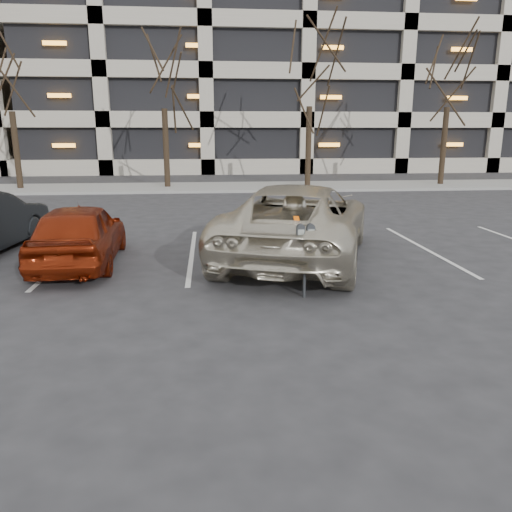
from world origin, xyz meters
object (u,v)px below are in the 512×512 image
object	(u,v)px
tree_c	(311,54)
tree_d	(452,57)
car_red	(79,234)
tree_a	(6,60)
suv_silver	(298,222)
tree_b	(162,57)
parking_meter	(305,243)

from	to	relation	value
tree_c	tree_d	distance (m)	7.00
car_red	tree_c	bearing A→B (deg)	-121.00
tree_a	suv_silver	distance (m)	18.72
suv_silver	tree_a	bearing A→B (deg)	-33.51
tree_b	tree_c	bearing A→B (deg)	0.00
tree_a	tree_b	size ratio (longest dim) A/B	0.96
tree_a	tree_d	xyz separation A→B (m)	(21.00, 0.00, 0.43)
tree_b	suv_silver	world-z (taller)	tree_b
tree_b	parking_meter	world-z (taller)	tree_b
tree_a	tree_b	xyz separation A→B (m)	(7.00, 0.00, 0.24)
parking_meter	car_red	xyz separation A→B (m)	(-4.32, 2.60, -0.29)
tree_a	tree_b	distance (m)	7.00
tree_c	tree_b	bearing A→B (deg)	180.00
parking_meter	car_red	size ratio (longest dim) A/B	0.32
parking_meter	tree_c	bearing A→B (deg)	78.70
car_red	tree_d	bearing A→B (deg)	-138.43
tree_c	suv_silver	world-z (taller)	tree_c
tree_d	car_red	distance (m)	21.35
tree_a	tree_d	bearing A→B (deg)	0.00
tree_c	car_red	bearing A→B (deg)	-118.17
suv_silver	car_red	distance (m)	4.68
tree_a	tree_d	size ratio (longest dim) A/B	0.93
tree_c	tree_d	xyz separation A→B (m)	(7.00, 0.00, -0.02)
suv_silver	tree_b	bearing A→B (deg)	-55.49
tree_a	tree_c	xyz separation A→B (m)	(14.00, 0.00, 0.45)
tree_b	suv_silver	distance (m)	15.76
tree_a	tree_c	world-z (taller)	tree_c
tree_a	parking_meter	world-z (taller)	tree_a
suv_silver	car_red	world-z (taller)	suv_silver
tree_b	tree_c	world-z (taller)	tree_c
suv_silver	car_red	xyz separation A→B (m)	(-4.68, -0.10, -0.16)
tree_c	tree_a	bearing A→B (deg)	180.00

